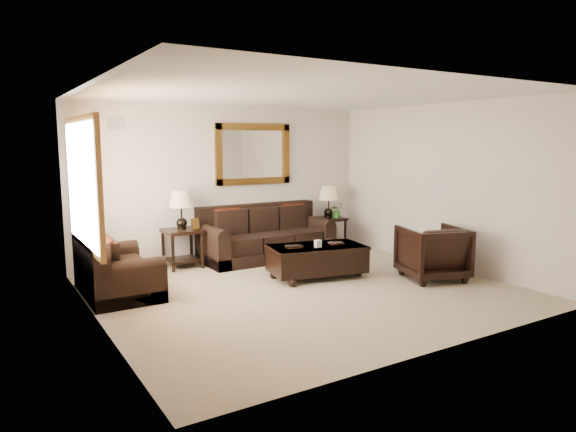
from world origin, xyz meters
TOP-DOWN VIEW (x-y plane):
  - room at (0.00, 0.00)m, footprint 5.51×5.01m
  - window at (-2.70, 0.90)m, footprint 0.07×1.96m
  - mirror at (0.51, 2.47)m, footprint 1.50×0.06m
  - air_vent at (-1.90, 2.48)m, footprint 0.25×0.02m
  - sofa at (0.51, 2.04)m, footprint 2.33×1.00m
  - loveseat at (-2.34, 1.16)m, footprint 0.90×1.52m
  - end_table_left at (-0.99, 2.17)m, footprint 0.58×0.58m
  - end_table_right at (2.01, 2.18)m, footprint 0.55×0.55m
  - coffee_table at (0.55, 0.47)m, footprint 1.58×1.06m
  - armchair at (1.98, -0.53)m, footprint 1.08×1.04m
  - potted_plant at (2.13, 2.08)m, footprint 0.32×0.35m

SIDE VIEW (x-z plane):
  - coffee_table at x=0.55m, z-range 0.00..0.61m
  - loveseat at x=-2.34m, z-range -0.11..0.74m
  - sofa at x=0.51m, z-range -0.13..0.82m
  - armchair at x=1.98m, z-range 0.00..0.90m
  - potted_plant at x=2.13m, z-range 0.61..0.84m
  - end_table_right at x=2.01m, z-range 0.19..1.41m
  - end_table_left at x=-0.99m, z-range 0.20..1.48m
  - room at x=0.00m, z-range 0.00..2.71m
  - window at x=-2.70m, z-range 0.72..2.38m
  - mirror at x=0.51m, z-range 1.30..2.40m
  - air_vent at x=-1.90m, z-range 2.26..2.44m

